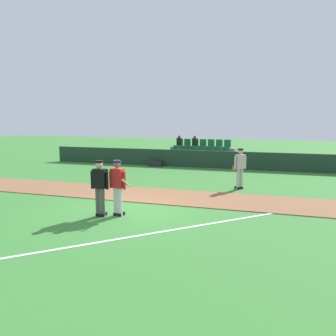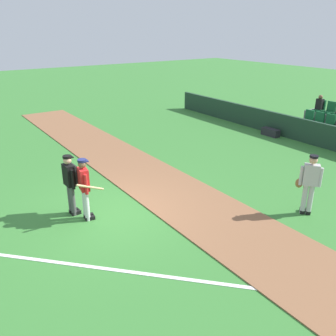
# 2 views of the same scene
# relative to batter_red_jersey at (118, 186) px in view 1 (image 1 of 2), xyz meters

# --- Properties ---
(ground_plane) EXTENTS (80.00, 80.00, 0.00)m
(ground_plane) POSITION_rel_batter_red_jersey_xyz_m (0.06, 0.70, -0.97)
(ground_plane) COLOR #387A33
(infield_dirt_path) EXTENTS (28.00, 2.52, 0.03)m
(infield_dirt_path) POSITION_rel_batter_red_jersey_xyz_m (0.06, 2.92, -0.95)
(infield_dirt_path) COLOR brown
(infield_dirt_path) RESTS_ON ground
(foul_line_chalk) EXTENTS (8.73, 8.38, 0.01)m
(foul_line_chalk) POSITION_rel_batter_red_jersey_xyz_m (3.06, 0.20, -0.96)
(foul_line_chalk) COLOR white
(foul_line_chalk) RESTS_ON ground
(dugout_fence) EXTENTS (20.00, 0.16, 1.06)m
(dugout_fence) POSITION_rel_batter_red_jersey_xyz_m (0.06, 11.03, -0.44)
(dugout_fence) COLOR #1E3828
(dugout_fence) RESTS_ON ground
(stadium_bleachers) EXTENTS (4.45, 2.10, 1.90)m
(stadium_bleachers) POSITION_rel_batter_red_jersey_xyz_m (0.04, 12.48, -0.47)
(stadium_bleachers) COLOR slate
(stadium_bleachers) RESTS_ON ground
(batter_red_jersey) EXTENTS (0.65, 0.80, 1.76)m
(batter_red_jersey) POSITION_rel_batter_red_jersey_xyz_m (0.00, 0.00, 0.00)
(batter_red_jersey) COLOR silver
(batter_red_jersey) RESTS_ON ground
(umpire_home_plate) EXTENTS (0.59, 0.32, 1.76)m
(umpire_home_plate) POSITION_rel_batter_red_jersey_xyz_m (-0.51, -0.20, 0.03)
(umpire_home_plate) COLOR #4C4C4C
(umpire_home_plate) RESTS_ON ground
(runner_grey_jersey) EXTENTS (0.59, 0.48, 1.76)m
(runner_grey_jersey) POSITION_rel_batter_red_jersey_xyz_m (3.24, 5.20, -0.01)
(runner_grey_jersey) COLOR #B2B2B2
(runner_grey_jersey) RESTS_ON ground
(equipment_bag) EXTENTS (0.90, 0.36, 0.36)m
(equipment_bag) POSITION_rel_batter_red_jersey_xyz_m (-2.53, 10.58, -0.79)
(equipment_bag) COLOR #232328
(equipment_bag) RESTS_ON ground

